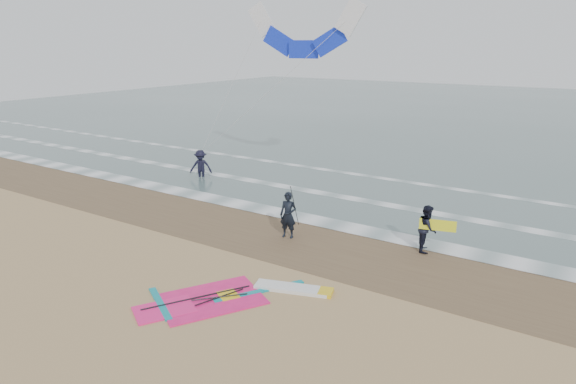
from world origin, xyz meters
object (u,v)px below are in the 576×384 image
Objects in this scene: person_walking at (427,228)px; surf_kite at (303,34)px; windsurf_rig at (234,297)px; person_standing at (288,215)px; person_wading at (200,161)px.

person_walking is 13.19m from surf_kite.
person_standing is at bearing 105.10° from windsurf_rig.
surf_kite reaches higher than person_walking.
person_walking is 14.76m from person_wading.
person_wading is at bearing 140.52° from person_standing.
person_standing is at bearing 91.48° from person_walking.
windsurf_rig is 2.73× the size of person_standing.
person_walking is at bearing -45.36° from person_wading.
person_wading is 0.23× the size of surf_kite.
surf_kite is (-5.63, 13.04, 7.83)m from windsurf_rig.
surf_kite is at bearing 39.11° from person_walking.
windsurf_rig is 0.59× the size of surf_kite.
surf_kite is (5.08, 2.80, 6.89)m from person_wading.
person_standing is 0.95× the size of person_wading.
person_standing is at bearing -60.60° from person_wading.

